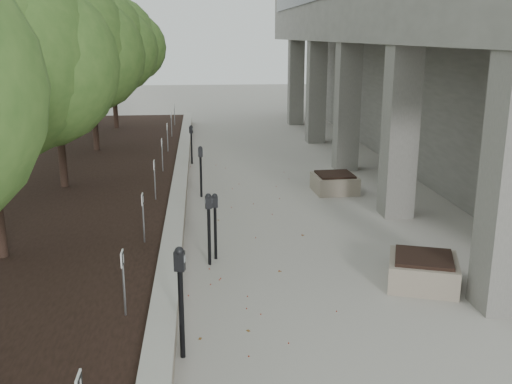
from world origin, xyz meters
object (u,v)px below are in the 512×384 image
parking_meter_3 (215,227)px  parking_meter_1 (181,303)px  crabapple_tree_5 (112,62)px  planter_front (423,271)px  parking_meter_5 (191,145)px  parking_meter_4 (201,172)px  planter_back (335,183)px  parking_meter_2 (209,229)px  crabapple_tree_3 (55,80)px  crabapple_tree_4 (91,69)px

parking_meter_3 → parking_meter_1: bearing=-100.4°
crabapple_tree_5 → planter_front: crabapple_tree_5 is taller
parking_meter_3 → parking_meter_5: size_ratio=1.00×
parking_meter_3 → parking_meter_4: 4.54m
parking_meter_3 → planter_back: size_ratio=1.17×
parking_meter_2 → planter_front: (3.66, -1.29, -0.43)m
parking_meter_2 → planter_front: bearing=-28.8°
crabapple_tree_3 → parking_meter_5: crabapple_tree_3 is taller
crabapple_tree_5 → planter_front: (7.33, -16.05, -2.85)m
crabapple_tree_5 → parking_meter_5: crabapple_tree_5 is taller
parking_meter_2 → crabapple_tree_3: bearing=118.4°
parking_meter_1 → crabapple_tree_4: bearing=117.4°
parking_meter_4 → parking_meter_5: 4.25m
crabapple_tree_3 → planter_back: 7.77m
parking_meter_1 → planter_back: parking_meter_1 is taller
crabapple_tree_3 → parking_meter_4: crabapple_tree_3 is taller
parking_meter_1 → parking_meter_5: bearing=103.4°
crabapple_tree_5 → parking_meter_3: crabapple_tree_5 is taller
crabapple_tree_4 → parking_meter_2: crabapple_tree_4 is taller
crabapple_tree_3 → parking_meter_2: 6.48m
parking_meter_5 → parking_meter_3: bearing=-65.1°
parking_meter_2 → parking_meter_5: bearing=83.4°
parking_meter_1 → parking_meter_4: parking_meter_1 is taller
parking_meter_1 → planter_back: bearing=77.6°
planter_back → parking_meter_3: bearing=-126.1°
crabapple_tree_4 → parking_meter_1: crabapple_tree_4 is taller
parking_meter_3 → planter_back: bearing=52.3°
crabapple_tree_4 → parking_meter_4: (3.54, -4.94, -2.43)m
crabapple_tree_4 → planter_front: size_ratio=4.74×
parking_meter_5 → planter_back: parking_meter_5 is taller
crabapple_tree_4 → parking_meter_5: crabapple_tree_4 is taller
crabapple_tree_3 → parking_meter_2: bearing=-52.3°
parking_meter_2 → parking_meter_3: parking_meter_2 is taller
parking_meter_1 → parking_meter_5: (0.00, 12.30, -0.13)m
parking_meter_4 → planter_front: (3.79, -6.10, -0.43)m
planter_back → parking_meter_4: bearing=-177.5°
crabapple_tree_4 → crabapple_tree_5: bearing=90.0°
parking_meter_1 → planter_back: 9.16m
planter_front → parking_meter_3: bearing=156.0°
parking_meter_3 → planter_front: (3.54, -1.57, -0.39)m
crabapple_tree_5 → parking_meter_3: bearing=-75.3°
crabapple_tree_4 → crabapple_tree_5: size_ratio=1.00×
parking_meter_2 → parking_meter_3: bearing=56.7°
parking_meter_5 → planter_back: (3.97, -4.07, -0.39)m
planter_front → planter_back: (-0.11, 6.27, -0.00)m
parking_meter_4 → crabapple_tree_3: bearing=175.6°
planter_front → planter_back: 6.27m
crabapple_tree_3 → parking_meter_1: size_ratio=3.43×
parking_meter_5 → planter_back: 5.70m
crabapple_tree_5 → parking_meter_5: size_ratio=4.13×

